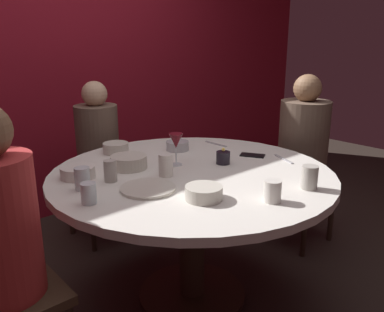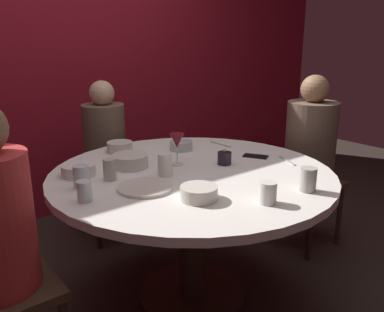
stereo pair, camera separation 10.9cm
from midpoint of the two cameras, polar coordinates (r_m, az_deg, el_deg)
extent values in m
plane|color=#2D231E|center=(2.42, 1.36, -19.34)|extent=(8.00, 8.00, 0.00)
cube|color=maroon|center=(3.39, -17.03, 13.81)|extent=(6.00, 0.10, 2.60)
cylinder|color=silver|center=(2.08, 1.50, -2.66)|extent=(1.46, 1.46, 0.04)
cylinder|color=#332319|center=(2.23, 1.43, -11.87)|extent=(0.14, 0.14, 0.71)
cylinder|color=#2D2116|center=(2.41, 1.37, -19.05)|extent=(0.60, 0.60, 0.03)
cube|color=#3F2D1E|center=(1.81, -23.85, -17.26)|extent=(0.40, 0.40, 0.04)
cylinder|color=#332319|center=(2.11, -19.68, -19.23)|extent=(0.04, 0.04, 0.43)
cube|color=#3F2D1E|center=(2.96, -11.04, -2.85)|extent=(0.40, 0.40, 0.04)
cylinder|color=brown|center=(2.89, -11.34, 2.27)|extent=(0.30, 0.30, 0.51)
sphere|color=tan|center=(2.83, -11.71, 8.80)|extent=(0.17, 0.17, 0.17)
cylinder|color=#332319|center=(3.13, -15.04, -6.71)|extent=(0.04, 0.04, 0.43)
cylinder|color=#332319|center=(2.84, -12.24, -8.92)|extent=(0.04, 0.04, 0.43)
cylinder|color=#332319|center=(3.26, -9.57, -5.38)|extent=(0.04, 0.04, 0.43)
cylinder|color=#332319|center=(2.99, -6.36, -7.32)|extent=(0.04, 0.04, 0.43)
cube|color=#3F2D1E|center=(2.89, 17.16, -3.78)|extent=(0.40, 0.40, 0.04)
cylinder|color=brown|center=(2.81, 17.66, 1.86)|extent=(0.33, 0.33, 0.55)
sphere|color=#8C6647|center=(2.75, 18.30, 9.08)|extent=(0.18, 0.18, 0.18)
cylinder|color=#332319|center=(3.20, 16.07, -6.26)|extent=(0.04, 0.04, 0.43)
cylinder|color=#332319|center=(2.95, 12.13, -7.97)|extent=(0.04, 0.04, 0.43)
cylinder|color=#332319|center=(3.03, 21.29, -8.03)|extent=(0.04, 0.04, 0.43)
cylinder|color=#332319|center=(2.77, 17.61, -10.06)|extent=(0.04, 0.04, 0.43)
cylinder|color=black|center=(2.18, 6.09, -0.33)|extent=(0.08, 0.08, 0.07)
sphere|color=#F9D159|center=(2.17, 6.12, 0.85)|extent=(0.02, 0.02, 0.02)
cylinder|color=silver|center=(2.16, -0.77, -1.22)|extent=(0.06, 0.06, 0.01)
cylinder|color=silver|center=(2.15, -0.77, 0.00)|extent=(0.01, 0.01, 0.09)
cone|color=maroon|center=(2.13, -0.78, 2.19)|extent=(0.08, 0.08, 0.08)
cylinder|color=beige|center=(1.83, -5.07, -4.52)|extent=(0.25, 0.25, 0.01)
cube|color=black|center=(2.35, 10.39, -0.04)|extent=(0.13, 0.16, 0.01)
cylinder|color=#B7B7BC|center=(2.45, -0.30, 1.51)|extent=(0.14, 0.14, 0.06)
cylinder|color=silver|center=(2.05, -14.48, -1.97)|extent=(0.17, 0.17, 0.06)
cylinder|color=beige|center=(2.44, -9.05, 1.30)|extent=(0.15, 0.15, 0.06)
cylinder|color=beige|center=(1.70, 2.82, -5.32)|extent=(0.16, 0.16, 0.06)
cylinder|color=beige|center=(2.14, -7.45, -0.71)|extent=(0.19, 0.19, 0.07)
cylinder|color=silver|center=(1.88, -14.04, -2.88)|extent=(0.07, 0.07, 0.10)
cylinder|color=silver|center=(1.99, -2.32, -1.24)|extent=(0.07, 0.07, 0.11)
cylinder|color=#B2ADA3|center=(1.87, 17.89, -3.24)|extent=(0.07, 0.07, 0.11)
cylinder|color=#B2ADA3|center=(1.95, -10.17, -1.92)|extent=(0.06, 0.06, 0.11)
cylinder|color=silver|center=(1.72, -13.39, -4.93)|extent=(0.06, 0.06, 0.09)
cylinder|color=silver|center=(1.69, 12.61, -5.16)|extent=(0.07, 0.07, 0.09)
cube|color=#B7B7BC|center=(2.59, 5.30, 1.66)|extent=(0.02, 0.18, 0.01)
cube|color=#B7B7BC|center=(2.31, 14.72, -0.65)|extent=(0.08, 0.17, 0.01)
camera|label=1|loc=(0.05, -88.48, 0.45)|focal=37.26mm
camera|label=2|loc=(0.05, 91.52, -0.45)|focal=37.26mm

